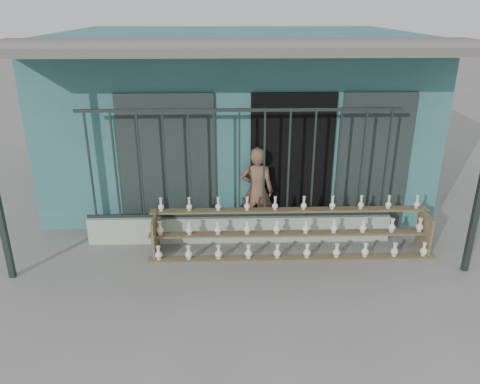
{
  "coord_description": "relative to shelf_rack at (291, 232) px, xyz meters",
  "views": [
    {
      "loc": [
        -0.19,
        -5.73,
        3.7
      ],
      "look_at": [
        0.0,
        1.0,
        1.0
      ],
      "focal_mm": 35.0,
      "sensor_mm": 36.0,
      "label": 1
    }
  ],
  "objects": [
    {
      "name": "workshop_building",
      "position": [
        -0.8,
        3.34,
        1.26
      ],
      "size": [
        7.4,
        6.6,
        3.21
      ],
      "color": "#346B6E",
      "rests_on": "ground"
    },
    {
      "name": "parapet_wall",
      "position": [
        -0.81,
        0.41,
        -0.13
      ],
      "size": [
        5.0,
        0.2,
        0.45
      ],
      "primitive_type": "cube",
      "color": "#A7BEA3",
      "rests_on": "ground"
    },
    {
      "name": "shelf_rack",
      "position": [
        0.0,
        0.0,
        0.0
      ],
      "size": [
        4.5,
        0.68,
        0.85
      ],
      "color": "brown",
      "rests_on": "ground"
    },
    {
      "name": "security_fence",
      "position": [
        -0.81,
        0.41,
        0.99
      ],
      "size": [
        5.0,
        0.04,
        1.8
      ],
      "color": "#283330",
      "rests_on": "parapet_wall"
    },
    {
      "name": "ground",
      "position": [
        -0.81,
        -0.89,
        -0.36
      ],
      "size": [
        60.0,
        60.0,
        0.0
      ],
      "primitive_type": "plane",
      "color": "slate"
    },
    {
      "name": "elderly_woman",
      "position": [
        -0.5,
        0.75,
        0.41
      ],
      "size": [
        0.63,
        0.49,
        1.54
      ],
      "primitive_type": "imported",
      "rotation": [
        0.0,
        0.0,
        2.9
      ],
      "color": "brown",
      "rests_on": "ground"
    }
  ]
}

